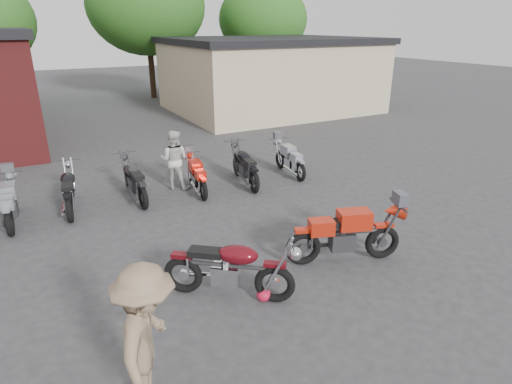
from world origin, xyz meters
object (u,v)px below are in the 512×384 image
row_bike_3 (134,178)px  row_bike_5 (245,164)px  helmet (264,295)px  sportbike (346,232)px  person_light (174,160)px  row_bike_1 (10,201)px  person_tan (148,341)px  row_bike_6 (290,158)px  row_bike_2 (69,188)px  vintage_motorcycle (230,265)px  row_bike_4 (197,174)px

row_bike_3 → row_bike_5: bearing=-96.4°
helmet → row_bike_5: 5.81m
sportbike → row_bike_5: 4.92m
person_light → row_bike_1: (-4.15, -0.41, -0.28)m
helmet → person_tan: size_ratio=0.12×
row_bike_3 → row_bike_6: (4.75, -0.24, -0.07)m
row_bike_2 → row_bike_6: (6.37, -0.30, -0.06)m
person_tan → person_light: bearing=5.1°
person_light → person_tan: person_tan is taller
vintage_motorcycle → row_bike_6: 6.70m
helmet → row_bike_4: (0.87, 5.34, 0.41)m
row_bike_3 → row_bike_4: row_bike_3 is taller
person_light → row_bike_3: 1.28m
row_bike_2 → person_tan: bearing=-170.9°
row_bike_6 → row_bike_2: bearing=92.8°
helmet → person_light: 5.98m
row_bike_2 → row_bike_1: bearing=105.5°
person_tan → row_bike_2: person_tan is taller
person_tan → row_bike_2: size_ratio=0.96×
person_tan → row_bike_2: bearing=26.9°
person_light → row_bike_5: 2.03m
row_bike_2 → row_bike_3: bearing=-84.2°
helmet → row_bike_4: bearing=80.8°
row_bike_5 → row_bike_6: row_bike_5 is taller
sportbike → row_bike_3: (-2.85, 5.25, -0.04)m
helmet → row_bike_5: size_ratio=0.12×
sportbike → row_bike_2: bearing=149.8°
person_light → row_bike_3: bearing=48.7°
person_tan → row_bike_5: 8.00m
row_bike_1 → row_bike_6: size_ratio=1.04×
sportbike → person_light: (-1.62, 5.54, 0.20)m
vintage_motorcycle → row_bike_3: vintage_motorcycle is taller
row_bike_3 → row_bike_6: 4.76m
person_tan → row_bike_3: size_ratio=0.95×
row_bike_3 → row_bike_5: (3.14, -0.33, 0.01)m
sportbike → row_bike_2: sportbike is taller
row_bike_2 → row_bike_4: size_ratio=1.14×
sportbike → row_bike_6: bearing=88.9°
person_tan → sportbike: bearing=-43.8°
helmet → row_bike_1: size_ratio=0.13×
row_bike_2 → row_bike_3: (1.62, -0.06, 0.01)m
row_bike_5 → row_bike_6: size_ratio=1.13×
row_bike_3 → row_bike_5: size_ratio=0.99×
vintage_motorcycle → person_tan: 2.43m
row_bike_3 → row_bike_1: bearing=91.9°
helmet → row_bike_6: size_ratio=0.13×
row_bike_3 → person_tan: bearing=167.6°
vintage_motorcycle → row_bike_1: bearing=160.8°
row_bike_3 → person_light: bearing=-76.8°
person_tan → row_bike_6: (6.22, 6.63, -0.45)m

